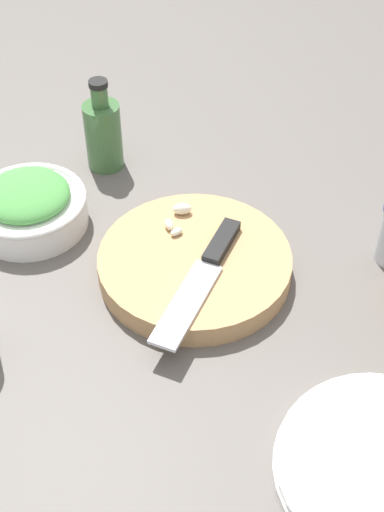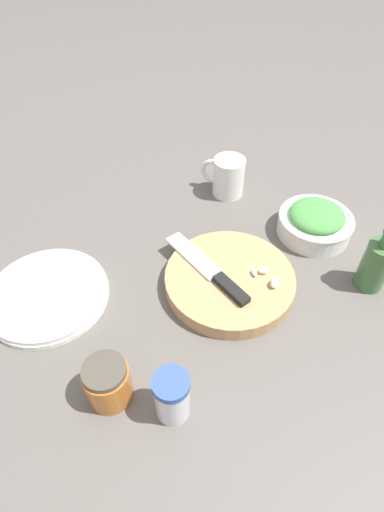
# 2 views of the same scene
# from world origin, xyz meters

# --- Properties ---
(ground_plane) EXTENTS (5.00, 5.00, 0.00)m
(ground_plane) POSITION_xyz_m (0.00, 0.00, 0.00)
(ground_plane) COLOR #56514C
(cutting_board) EXTENTS (0.24, 0.24, 0.03)m
(cutting_board) POSITION_xyz_m (0.06, -0.05, 0.02)
(cutting_board) COLOR tan
(cutting_board) RESTS_ON ground_plane
(chef_knife) EXTENTS (0.03, 0.22, 0.01)m
(chef_knife) POSITION_xyz_m (0.04, -0.03, 0.04)
(chef_knife) COLOR black
(chef_knife) RESTS_ON cutting_board
(garlic_cloves) EXTENTS (0.03, 0.06, 0.02)m
(garlic_cloves) POSITION_xyz_m (0.11, -0.11, 0.04)
(garlic_cloves) COLOR silver
(garlic_cloves) RESTS_ON cutting_board
(herb_bowl) EXTENTS (0.16, 0.16, 0.07)m
(herb_bowl) POSITION_xyz_m (0.30, -0.05, 0.03)
(herb_bowl) COLOR silver
(herb_bowl) RESTS_ON ground_plane
(spice_jar) EXTENTS (0.05, 0.05, 0.09)m
(spice_jar) POSITION_xyz_m (-0.17, -0.18, 0.05)
(spice_jar) COLOR silver
(spice_jar) RESTS_ON ground_plane
(coffee_mug) EXTENTS (0.07, 0.11, 0.09)m
(coffee_mug) POSITION_xyz_m (0.25, 0.17, 0.05)
(coffee_mug) COLOR silver
(coffee_mug) RESTS_ON ground_plane
(plate_stack) EXTENTS (0.22, 0.22, 0.02)m
(plate_stack) POSITION_xyz_m (-0.22, 0.13, 0.01)
(plate_stack) COLOR silver
(plate_stack) RESTS_ON ground_plane
(honey_jar) EXTENTS (0.07, 0.07, 0.08)m
(honey_jar) POSITION_xyz_m (-0.23, -0.10, 0.04)
(honey_jar) COLOR #B26023
(honey_jar) RESTS_ON ground_plane
(oil_bottle) EXTENTS (0.05, 0.05, 0.14)m
(oil_bottle) POSITION_xyz_m (0.28, -0.21, 0.06)
(oil_bottle) COLOR #3D6638
(oil_bottle) RESTS_ON ground_plane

